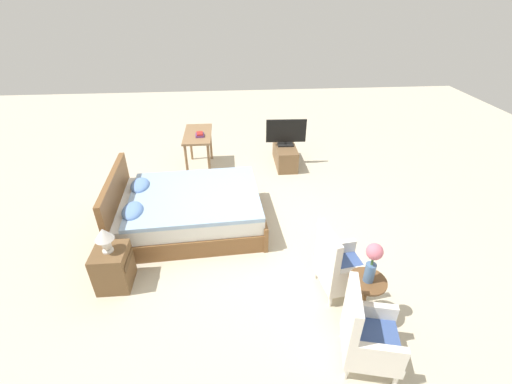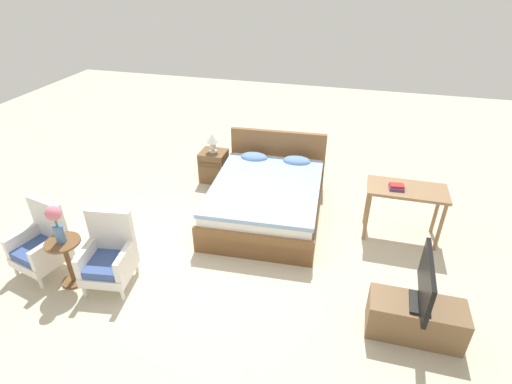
{
  "view_description": "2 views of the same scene",
  "coord_description": "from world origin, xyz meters",
  "px_view_note": "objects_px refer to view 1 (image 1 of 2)",
  "views": [
    {
      "loc": [
        -4.27,
        0.21,
        3.27
      ],
      "look_at": [
        0.11,
        -0.15,
        0.57
      ],
      "focal_mm": 24.0,
      "sensor_mm": 36.0,
      "label": 1
    },
    {
      "loc": [
        1.27,
        -4.11,
        3.46
      ],
      "look_at": [
        0.14,
        0.16,
        0.81
      ],
      "focal_mm": 28.0,
      "sensor_mm": 36.0,
      "label": 2
    }
  ],
  "objects_px": {
    "flower_vase": "(373,259)",
    "book_stack": "(200,135)",
    "vanity_desk": "(198,139)",
    "bed": "(187,210)",
    "table_lamp": "(104,237)",
    "armchair_by_window_left": "(366,335)",
    "tv_flatscreen": "(286,132)",
    "side_table": "(364,295)",
    "nightstand": "(113,268)",
    "armchair_by_window_right": "(339,266)",
    "tv_stand": "(285,155)"
  },
  "relations": [
    {
      "from": "flower_vase",
      "to": "book_stack",
      "type": "distance_m",
      "value": 4.2
    },
    {
      "from": "book_stack",
      "to": "vanity_desk",
      "type": "bearing_deg",
      "value": 20.31
    },
    {
      "from": "bed",
      "to": "table_lamp",
      "type": "xyz_separation_m",
      "value": [
        -1.15,
        0.81,
        0.46
      ]
    },
    {
      "from": "book_stack",
      "to": "bed",
      "type": "bearing_deg",
      "value": 175.89
    },
    {
      "from": "armchair_by_window_left",
      "to": "table_lamp",
      "type": "xyz_separation_m",
      "value": [
        1.24,
        2.74,
        0.38
      ]
    },
    {
      "from": "tv_flatscreen",
      "to": "side_table",
      "type": "bearing_deg",
      "value": -176.42
    },
    {
      "from": "armchair_by_window_left",
      "to": "vanity_desk",
      "type": "bearing_deg",
      "value": 23.19
    },
    {
      "from": "tv_flatscreen",
      "to": "vanity_desk",
      "type": "relative_size",
      "value": 0.77
    },
    {
      "from": "bed",
      "to": "book_stack",
      "type": "distance_m",
      "value": 1.86
    },
    {
      "from": "armchair_by_window_left",
      "to": "table_lamp",
      "type": "distance_m",
      "value": 3.03
    },
    {
      "from": "armchair_by_window_left",
      "to": "side_table",
      "type": "xyz_separation_m",
      "value": [
        0.46,
        -0.14,
        0.01
      ]
    },
    {
      "from": "bed",
      "to": "side_table",
      "type": "bearing_deg",
      "value": -132.99
    },
    {
      "from": "table_lamp",
      "to": "bed",
      "type": "bearing_deg",
      "value": -35.02
    },
    {
      "from": "nightstand",
      "to": "vanity_desk",
      "type": "bearing_deg",
      "value": -15.9
    },
    {
      "from": "armchair_by_window_right",
      "to": "table_lamp",
      "type": "height_order",
      "value": "armchair_by_window_right"
    },
    {
      "from": "side_table",
      "to": "book_stack",
      "type": "xyz_separation_m",
      "value": [
        3.72,
        1.94,
        0.42
      ]
    },
    {
      "from": "nightstand",
      "to": "book_stack",
      "type": "relative_size",
      "value": 2.67
    },
    {
      "from": "flower_vase",
      "to": "book_stack",
      "type": "bearing_deg",
      "value": 27.6
    },
    {
      "from": "bed",
      "to": "armchair_by_window_right",
      "type": "xyz_separation_m",
      "value": [
        -1.46,
        -1.93,
        0.08
      ]
    },
    {
      "from": "flower_vase",
      "to": "nightstand",
      "type": "distance_m",
      "value": 3.05
    },
    {
      "from": "nightstand",
      "to": "tv_flatscreen",
      "type": "distance_m",
      "value": 4.14
    },
    {
      "from": "flower_vase",
      "to": "tv_stand",
      "type": "xyz_separation_m",
      "value": [
        3.94,
        0.25,
        -0.7
      ]
    },
    {
      "from": "book_stack",
      "to": "armchair_by_window_right",
      "type": "bearing_deg",
      "value": -151.03
    },
    {
      "from": "armchair_by_window_right",
      "to": "side_table",
      "type": "relative_size",
      "value": 1.49
    },
    {
      "from": "armchair_by_window_right",
      "to": "side_table",
      "type": "bearing_deg",
      "value": -162.86
    },
    {
      "from": "armchair_by_window_left",
      "to": "side_table",
      "type": "bearing_deg",
      "value": -17.21
    },
    {
      "from": "nightstand",
      "to": "tv_flatscreen",
      "type": "xyz_separation_m",
      "value": [
        3.17,
        -2.63,
        0.44
      ]
    },
    {
      "from": "tv_stand",
      "to": "vanity_desk",
      "type": "bearing_deg",
      "value": 92.52
    },
    {
      "from": "bed",
      "to": "vanity_desk",
      "type": "xyz_separation_m",
      "value": [
        1.94,
        -0.07,
        0.36
      ]
    },
    {
      "from": "tv_flatscreen",
      "to": "tv_stand",
      "type": "bearing_deg",
      "value": 177.86
    },
    {
      "from": "book_stack",
      "to": "tv_flatscreen",
      "type": "bearing_deg",
      "value": -82.36
    },
    {
      "from": "bed",
      "to": "armchair_by_window_left",
      "type": "bearing_deg",
      "value": -141.16
    },
    {
      "from": "armchair_by_window_right",
      "to": "tv_stand",
      "type": "distance_m",
      "value": 3.48
    },
    {
      "from": "side_table",
      "to": "nightstand",
      "type": "relative_size",
      "value": 1.14
    },
    {
      "from": "armchair_by_window_left",
      "to": "nightstand",
      "type": "xyz_separation_m",
      "value": [
        1.24,
        2.74,
        -0.1
      ]
    },
    {
      "from": "tv_stand",
      "to": "flower_vase",
      "type": "bearing_deg",
      "value": -176.41
    },
    {
      "from": "nightstand",
      "to": "table_lamp",
      "type": "relative_size",
      "value": 1.64
    },
    {
      "from": "flower_vase",
      "to": "vanity_desk",
      "type": "distance_m",
      "value": 4.36
    },
    {
      "from": "nightstand",
      "to": "tv_flatscreen",
      "type": "relative_size",
      "value": 0.67
    },
    {
      "from": "armchair_by_window_left",
      "to": "armchair_by_window_right",
      "type": "relative_size",
      "value": 1.0
    },
    {
      "from": "table_lamp",
      "to": "book_stack",
      "type": "bearing_deg",
      "value": -17.65
    },
    {
      "from": "armchair_by_window_left",
      "to": "tv_flatscreen",
      "type": "bearing_deg",
      "value": 1.35
    },
    {
      "from": "side_table",
      "to": "table_lamp",
      "type": "bearing_deg",
      "value": 74.83
    },
    {
      "from": "armchair_by_window_left",
      "to": "vanity_desk",
      "type": "height_order",
      "value": "armchair_by_window_left"
    },
    {
      "from": "armchair_by_window_right",
      "to": "tv_stand",
      "type": "xyz_separation_m",
      "value": [
        3.48,
        0.1,
        -0.16
      ]
    },
    {
      "from": "nightstand",
      "to": "tv_flatscreen",
      "type": "bearing_deg",
      "value": -39.73
    },
    {
      "from": "table_lamp",
      "to": "tv_flatscreen",
      "type": "relative_size",
      "value": 0.41
    },
    {
      "from": "table_lamp",
      "to": "tv_stand",
      "type": "distance_m",
      "value": 4.15
    },
    {
      "from": "armchair_by_window_left",
      "to": "table_lamp",
      "type": "height_order",
      "value": "armchair_by_window_left"
    },
    {
      "from": "bed",
      "to": "tv_stand",
      "type": "distance_m",
      "value": 2.72
    }
  ]
}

